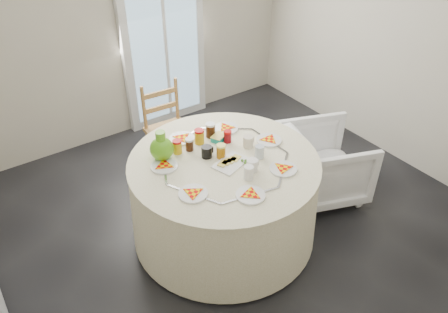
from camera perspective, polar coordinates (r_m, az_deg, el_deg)
floor at (r=3.95m, az=1.79°, el=-8.46°), size 4.00×4.00×0.00m
wall_back at (r=4.82m, az=-12.88°, el=17.23°), size 4.00×0.02×2.60m
wall_right at (r=4.60m, az=23.29°, el=14.41°), size 0.02×4.00×2.60m
glass_door at (r=5.01m, az=-7.96°, el=15.42°), size 1.00×0.08×2.10m
table at (r=3.60m, az=0.00°, el=-5.52°), size 1.54×1.54×0.78m
wooden_chair at (r=4.33m, az=-7.12°, el=3.51°), size 0.43×0.42×0.92m
armchair at (r=4.12m, az=12.91°, el=-0.32°), size 0.89×0.92×0.74m
place_settings at (r=3.36m, az=0.00°, el=-0.42°), size 1.47×1.47×0.02m
jar_cluster at (r=3.48m, az=-2.91°, el=1.94°), size 0.48×0.25×0.14m
butter_tub at (r=3.58m, az=-0.69°, el=2.42°), size 0.15×0.13×0.05m
green_pitcher at (r=3.35m, az=-8.15°, el=1.19°), size 0.24×0.24×0.24m
cheese_platter at (r=3.32m, az=0.90°, el=-0.82°), size 0.31×0.25×0.04m
mugs_glasses at (r=3.38m, az=1.40°, el=0.66°), size 0.76×0.76×0.12m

